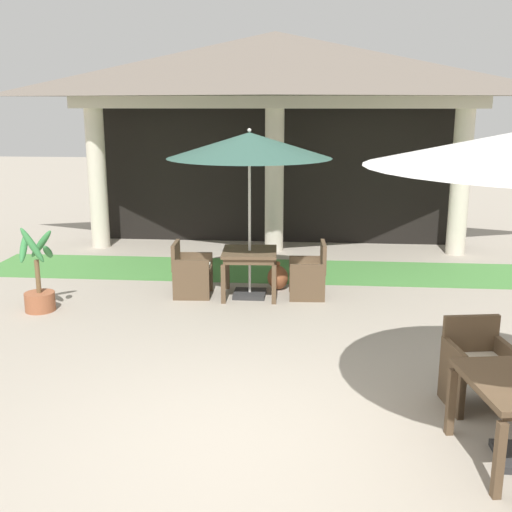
% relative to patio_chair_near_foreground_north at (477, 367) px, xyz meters
% --- Properties ---
extents(ground_plane, '(60.00, 60.00, 0.00)m').
position_rel_patio_chair_near_foreground_north_xyz_m(ground_plane, '(-2.46, -0.97, -0.42)').
color(ground_plane, '#9E9384').
extents(background_pavilion, '(8.66, 3.12, 4.37)m').
position_rel_patio_chair_near_foreground_north_xyz_m(background_pavilion, '(-2.46, 6.81, 3.02)').
color(background_pavilion, beige).
rests_on(background_pavilion, ground).
extents(lawn_strip, '(10.46, 1.71, 0.01)m').
position_rel_patio_chair_near_foreground_north_xyz_m(lawn_strip, '(-2.46, 5.06, -0.41)').
color(lawn_strip, '#47843D').
rests_on(lawn_strip, ground).
extents(patio_chair_near_foreground_north, '(0.69, 0.65, 0.89)m').
position_rel_patio_chair_near_foreground_north_xyz_m(patio_chair_near_foreground_north, '(0.00, 0.00, 0.00)').
color(patio_chair_near_foreground_north, brown).
rests_on(patio_chair_near_foreground_north, ground).
extents(patio_table_mid_left, '(0.89, 0.89, 0.75)m').
position_rel_patio_chair_near_foreground_north_xyz_m(patio_table_mid_left, '(-2.65, 3.49, 0.22)').
color(patio_table_mid_left, brown).
rests_on(patio_table_mid_left, ground).
extents(patio_umbrella_mid_left, '(2.53, 2.53, 2.64)m').
position_rel_patio_chair_near_foreground_north_xyz_m(patio_umbrella_mid_left, '(-2.65, 3.49, 1.96)').
color(patio_umbrella_mid_left, '#2D2D2D').
rests_on(patio_umbrella_mid_left, ground).
extents(patio_chair_mid_left_east, '(0.59, 0.62, 0.89)m').
position_rel_patio_chair_near_foreground_north_xyz_m(patio_chair_mid_left_east, '(-1.71, 3.54, -0.02)').
color(patio_chair_mid_left_east, brown).
rests_on(patio_chair_mid_left_east, ground).
extents(patio_chair_mid_left_west, '(0.61, 0.60, 0.87)m').
position_rel_patio_chair_near_foreground_north_xyz_m(patio_chair_mid_left_west, '(-3.60, 3.44, -0.01)').
color(patio_chair_mid_left_west, brown).
rests_on(patio_chair_mid_left_west, ground).
extents(potted_palm_left_edge, '(0.50, 0.47, 1.31)m').
position_rel_patio_chair_near_foreground_north_xyz_m(potted_palm_left_edge, '(-5.69, 2.49, -0.04)').
color(potted_palm_left_edge, '#995638').
rests_on(potted_palm_left_edge, ground).
extents(terracotta_urn, '(0.34, 0.34, 0.48)m').
position_rel_patio_chair_near_foreground_north_xyz_m(terracotta_urn, '(-2.23, 3.91, -0.22)').
color(terracotta_urn, '#9E5633').
rests_on(terracotta_urn, ground).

